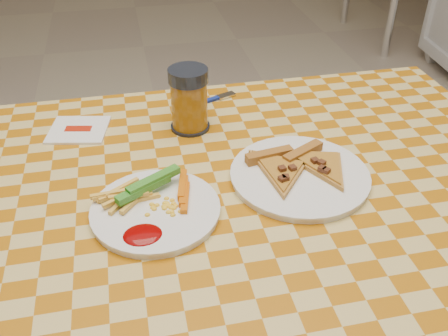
{
  "coord_description": "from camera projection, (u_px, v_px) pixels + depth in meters",
  "views": [
    {
      "loc": [
        -0.14,
        -0.7,
        1.32
      ],
      "look_at": [
        0.02,
        0.05,
        0.78
      ],
      "focal_mm": 40.0,
      "sensor_mm": 36.0,
      "label": 1
    }
  ],
  "objects": [
    {
      "name": "napkin",
      "position": [
        79.0,
        130.0,
        1.09
      ],
      "size": [
        0.14,
        0.14,
        0.01
      ],
      "rotation": [
        0.0,
        0.0,
        -0.21
      ],
      "color": "white",
      "rests_on": "table"
    },
    {
      "name": "table",
      "position": [
        221.0,
        224.0,
        0.95
      ],
      "size": [
        1.28,
        0.88,
        0.76
      ],
      "color": "silver",
      "rests_on": "ground"
    },
    {
      "name": "drink_glass",
      "position": [
        189.0,
        100.0,
        1.06
      ],
      "size": [
        0.09,
        0.09,
        0.14
      ],
      "color": "black",
      "rests_on": "table"
    },
    {
      "name": "plate_right",
      "position": [
        299.0,
        176.0,
        0.94
      ],
      "size": [
        0.33,
        0.33,
        0.01
      ],
      "primitive_type": "cylinder",
      "rotation": [
        0.0,
        0.0,
        0.34
      ],
      "color": "white",
      "rests_on": "table"
    },
    {
      "name": "fries_veggies",
      "position": [
        149.0,
        199.0,
        0.86
      ],
      "size": [
        0.19,
        0.18,
        0.04
      ],
      "color": "#F6B74E",
      "rests_on": "plate_left"
    },
    {
      "name": "pizza_slices",
      "position": [
        298.0,
        166.0,
        0.94
      ],
      "size": [
        0.25,
        0.22,
        0.02
      ],
      "color": "#B47D37",
      "rests_on": "plate_right"
    },
    {
      "name": "plate_left",
      "position": [
        156.0,
        211.0,
        0.86
      ],
      "size": [
        0.29,
        0.29,
        0.01
      ],
      "primitive_type": "cylinder",
      "rotation": [
        0.0,
        0.0,
        0.38
      ],
      "color": "white",
      "rests_on": "table"
    },
    {
      "name": "fork",
      "position": [
        208.0,
        100.0,
        1.19
      ],
      "size": [
        0.15,
        0.07,
        0.01
      ],
      "rotation": [
        0.0,
        0.0,
        0.36
      ],
      "color": "navy",
      "rests_on": "table"
    }
  ]
}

